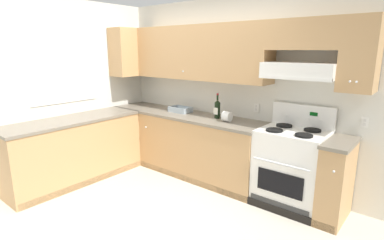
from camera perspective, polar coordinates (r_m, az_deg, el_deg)
ground_plane at (r=3.86m, az=-11.03°, el=-15.76°), size 7.04×7.04×0.00m
wall_back at (r=4.29m, az=7.58°, el=8.12°), size 4.68×0.57×2.55m
wall_left at (r=4.86m, az=-21.78°, el=6.28°), size 0.47×4.00×2.55m
counter_back_run at (r=4.52m, az=0.51°, el=-4.84°), size 3.60×0.65×0.91m
counter_left_run at (r=4.64m, az=-21.24°, el=-5.29°), size 0.63×1.91×0.91m
stove at (r=3.83m, az=18.05°, el=-8.48°), size 0.76×0.62×1.20m
wine_bottle at (r=4.23m, az=4.79°, el=2.17°), size 0.08×0.08×0.35m
bowl at (r=4.65m, az=-2.21°, el=1.87°), size 0.33×0.22×0.08m
paper_towel_roll at (r=4.05m, az=6.61°, el=0.68°), size 0.11×0.14×0.14m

